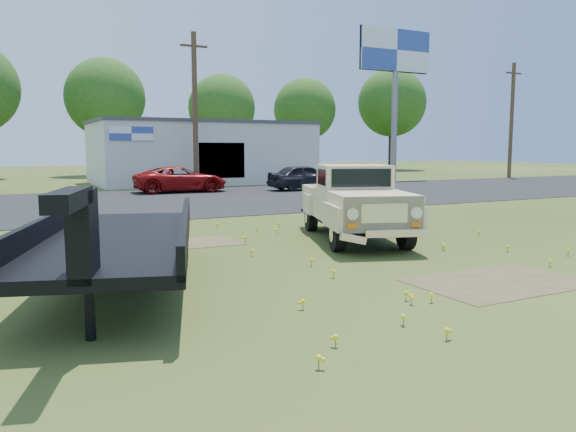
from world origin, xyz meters
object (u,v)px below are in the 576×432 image
object	(u,v)px
red_pickup	(181,180)
dark_sedan	(304,177)
vintage_pickup_truck	(354,202)
flatbed_trailer	(117,231)
billboard	(395,64)

from	to	relation	value
red_pickup	dark_sedan	world-z (taller)	dark_sedan
vintage_pickup_truck	dark_sedan	xyz separation A→B (m)	(7.11, 15.65, -0.26)
flatbed_trailer	red_pickup	size ratio (longest dim) A/B	1.45
vintage_pickup_truck	flatbed_trailer	world-z (taller)	flatbed_trailer
vintage_pickup_truck	flatbed_trailer	distance (m)	6.89
vintage_pickup_truck	red_pickup	distance (m)	17.31
red_pickup	vintage_pickup_truck	bearing A→B (deg)	-179.40
flatbed_trailer	dark_sedan	distance (m)	22.60
vintage_pickup_truck	flatbed_trailer	xyz separation A→B (m)	(-6.45, -2.43, 0.00)
flatbed_trailer	dark_sedan	size ratio (longest dim) A/B	1.71
dark_sedan	red_pickup	bearing A→B (deg)	75.73
dark_sedan	vintage_pickup_truck	bearing A→B (deg)	155.12
dark_sedan	billboard	bearing A→B (deg)	-60.96
vintage_pickup_truck	red_pickup	size ratio (longest dim) A/B	1.09
vintage_pickup_truck	red_pickup	bearing A→B (deg)	107.26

